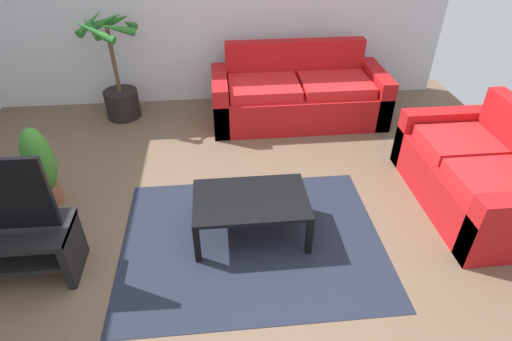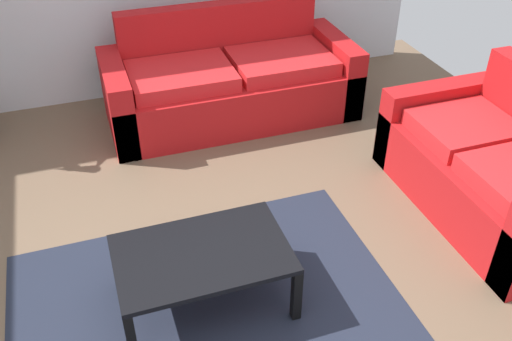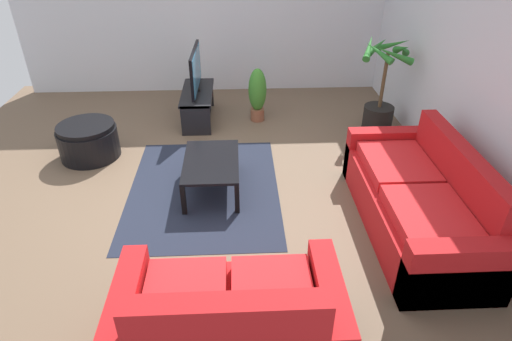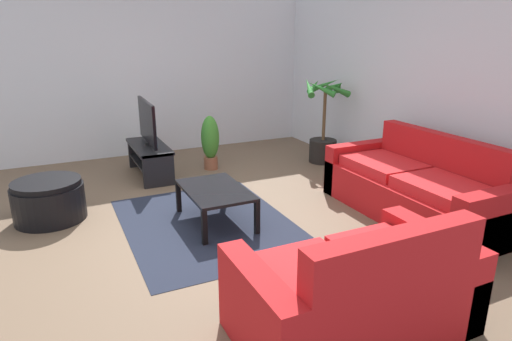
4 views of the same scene
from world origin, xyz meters
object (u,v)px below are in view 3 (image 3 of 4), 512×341
object	(u,v)px
couch_main	(417,203)
ottoman	(89,141)
tv	(196,70)
potted_plant_small	(257,94)
potted_palm	(381,97)
coffee_table	(211,164)
tv_stand	(198,101)
couch_loveseat	(230,322)

from	to	relation	value
couch_main	ottoman	world-z (taller)	couch_main
couch_main	ottoman	bearing A→B (deg)	-113.91
ottoman	tv	bearing A→B (deg)	128.39
tv	potted_plant_small	distance (m)	0.96
couch_main	tv	distance (m)	3.59
couch_main	tv	world-z (taller)	tv
couch_main	potted_plant_small	size ratio (longest dim) A/B	2.64
tv	potted_plant_small	bearing A→B (deg)	86.01
potted_palm	couch_main	bearing A→B (deg)	-6.69
coffee_table	tv	bearing A→B (deg)	-171.77
tv	potted_plant_small	size ratio (longest dim) A/B	1.29
tv_stand	potted_plant_small	bearing A→B (deg)	86.02
couch_main	coffee_table	world-z (taller)	couch_main
tv_stand	coffee_table	bearing A→B (deg)	8.32
tv	coffee_table	bearing A→B (deg)	8.23
couch_main	couch_loveseat	world-z (taller)	same
coffee_table	potted_palm	distance (m)	2.74
couch_loveseat	coffee_table	distance (m)	2.13
couch_loveseat	coffee_table	world-z (taller)	couch_loveseat
coffee_table	couch_loveseat	bearing A→B (deg)	5.75
potted_palm	ottoman	size ratio (longest dim) A/B	1.76
couch_loveseat	tv	bearing A→B (deg)	-173.07
tv_stand	potted_palm	size ratio (longest dim) A/B	0.84
couch_loveseat	coffee_table	xyz separation A→B (m)	(-2.12, -0.21, 0.04)
potted_palm	potted_plant_small	size ratio (longest dim) A/B	1.64
coffee_table	potted_plant_small	distance (m)	1.95
couch_main	potted_plant_small	distance (m)	3.00
couch_loveseat	coffee_table	bearing A→B (deg)	-174.25
couch_loveseat	coffee_table	size ratio (longest dim) A/B	1.67
coffee_table	ottoman	size ratio (longest dim) A/B	1.27
tv	potted_plant_small	xyz separation A→B (m)	(0.06, 0.89, -0.35)
ottoman	potted_palm	bearing A→B (deg)	98.54
potted_palm	ottoman	distance (m)	3.99
tv	potted_plant_small	world-z (taller)	tv
potted_palm	couch_loveseat	bearing A→B (deg)	-30.65
couch_loveseat	potted_plant_small	distance (m)	3.98
couch_loveseat	tv	distance (m)	4.08
tv	potted_palm	distance (m)	2.65
ottoman	potted_plant_small	bearing A→B (deg)	114.16
coffee_table	potted_plant_small	size ratio (longest dim) A/B	1.18
couch_loveseat	potted_palm	bearing A→B (deg)	149.35
potted_plant_small	coffee_table	bearing A→B (deg)	-18.26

